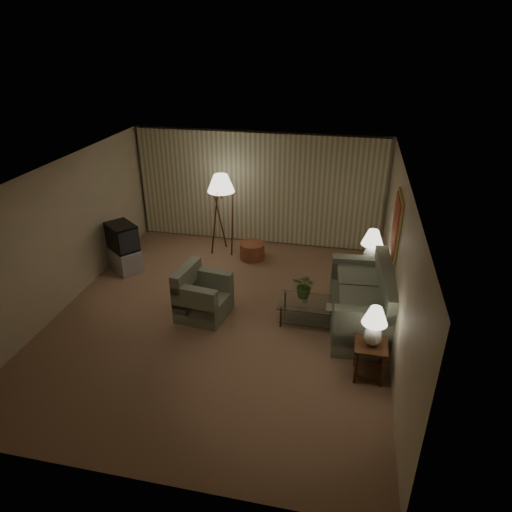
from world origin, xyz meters
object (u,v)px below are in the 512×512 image
at_px(sofa, 361,303).
at_px(tv_cabinet, 125,259).
at_px(table_lamp_near, 374,323).
at_px(floor_lamp, 222,213).
at_px(side_table_near, 370,355).
at_px(table_lamp_far, 372,244).
at_px(ottoman, 252,251).
at_px(coffee_table, 312,309).
at_px(vase, 304,298).
at_px(crt_tv, 122,237).
at_px(side_table_far, 368,273).
at_px(armchair, 204,297).

xyz_separation_m(sofa, tv_cabinet, (-5.05, 1.08, -0.20)).
distance_m(sofa, table_lamp_near, 1.46).
bearing_deg(floor_lamp, side_table_near, -48.08).
distance_m(side_table_near, table_lamp_far, 2.68).
relative_size(floor_lamp, ottoman, 3.35).
xyz_separation_m(table_lamp_near, tv_cabinet, (-5.20, 2.43, -0.73)).
bearing_deg(coffee_table, sofa, 6.82).
relative_size(coffee_table, vase, 8.40).
bearing_deg(crt_tv, coffee_table, 22.63).
relative_size(sofa, ottoman, 3.82).
xyz_separation_m(coffee_table, tv_cabinet, (-4.21, 1.18, -0.03)).
distance_m(side_table_near, floor_lamp, 5.02).
bearing_deg(tv_cabinet, table_lamp_far, 40.14).
relative_size(side_table_near, tv_cabinet, 0.67).
relative_size(table_lamp_far, crt_tv, 0.89).
xyz_separation_m(side_table_far, ottoman, (-2.59, 0.92, -0.20)).
xyz_separation_m(coffee_table, floor_lamp, (-2.35, 2.46, 0.71)).
distance_m(side_table_near, vase, 1.69).
height_order(sofa, armchair, sofa).
xyz_separation_m(side_table_near, side_table_far, (0.00, 2.60, -0.01)).
xyz_separation_m(sofa, crt_tv, (-5.05, 1.08, 0.34)).
xyz_separation_m(armchair, crt_tv, (-2.24, 1.34, 0.41)).
relative_size(crt_tv, ottoman, 1.46).
bearing_deg(coffee_table, ottoman, 125.12).
bearing_deg(table_lamp_near, vase, 132.27).
distance_m(coffee_table, vase, 0.26).
xyz_separation_m(tv_cabinet, vase, (4.06, -1.18, 0.24)).
distance_m(tv_cabinet, ottoman, 2.83).
relative_size(ottoman, vase, 3.99).
distance_m(table_lamp_far, tv_cabinet, 5.26).
distance_m(sofa, floor_lamp, 4.00).
relative_size(side_table_near, ottoman, 1.06).
bearing_deg(armchair, table_lamp_near, -102.31).
height_order(crt_tv, floor_lamp, floor_lamp).
xyz_separation_m(side_table_near, table_lamp_far, (0.00, 2.60, 0.63)).
relative_size(side_table_far, crt_tv, 0.73).
bearing_deg(tv_cabinet, sofa, 26.20).
relative_size(sofa, table_lamp_far, 2.94).
bearing_deg(sofa, armchair, -88.86).
height_order(table_lamp_far, coffee_table, table_lamp_far).
bearing_deg(crt_tv, sofa, 26.20).
distance_m(side_table_near, tv_cabinet, 5.74).
bearing_deg(table_lamp_near, armchair, 159.83).
bearing_deg(side_table_near, vase, 132.27).
relative_size(sofa, crt_tv, 2.62).
xyz_separation_m(crt_tv, ottoman, (2.61, 1.10, -0.60)).
height_order(armchair, table_lamp_near, table_lamp_near).
xyz_separation_m(sofa, coffee_table, (-0.84, -0.10, -0.17)).
bearing_deg(vase, floor_lamp, 131.75).
bearing_deg(sofa, side_table_near, 2.17).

